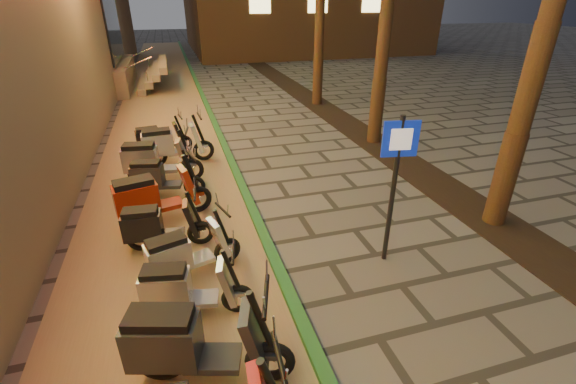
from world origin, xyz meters
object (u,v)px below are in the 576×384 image
object	(u,v)px
pedestrian_sign	(396,172)
scooter_7	(184,254)
scooter_11	(153,161)
scooter_12	(169,144)
scooter_10	(159,177)
scooter_9	(152,197)
scooter_8	(157,226)
scooter_13	(157,139)
scooter_5	(190,344)
scooter_6	(184,289)

from	to	relation	value
pedestrian_sign	scooter_7	world-z (taller)	pedestrian_sign
scooter_11	scooter_12	distance (m)	1.11
scooter_7	scooter_10	bearing A→B (deg)	80.17
pedestrian_sign	scooter_9	xyz separation A→B (m)	(-3.73, 2.33, -1.04)
scooter_8	scooter_12	xyz separation A→B (m)	(0.30, 3.95, 0.10)
pedestrian_sign	scooter_9	distance (m)	4.52
scooter_9	scooter_12	size ratio (longest dim) A/B	1.01
scooter_9	scooter_13	distance (m)	3.86
scooter_9	scooter_11	bearing A→B (deg)	76.90
scooter_8	scooter_9	world-z (taller)	scooter_9
scooter_12	scooter_8	bearing A→B (deg)	-97.96
scooter_9	scooter_12	world-z (taller)	scooter_9
scooter_13	scooter_7	bearing A→B (deg)	-94.21
scooter_5	scooter_10	world-z (taller)	scooter_5
scooter_10	scooter_12	bearing A→B (deg)	94.78
scooter_7	scooter_9	size ratio (longest dim) A/B	0.81
scooter_5	scooter_13	size ratio (longest dim) A/B	1.21
scooter_10	scooter_11	size ratio (longest dim) A/B	0.85
scooter_12	scooter_6	bearing A→B (deg)	-93.01
scooter_5	scooter_6	distance (m)	1.07
scooter_6	scooter_9	xyz separation A→B (m)	(-0.44, 2.72, 0.10)
scooter_5	scooter_10	bearing A→B (deg)	110.80
scooter_6	scooter_7	xyz separation A→B (m)	(0.04, 0.82, 0.00)
scooter_11	scooter_13	distance (m)	1.90
scooter_5	scooter_7	distance (m)	1.89
scooter_6	scooter_7	bearing A→B (deg)	98.90
scooter_6	scooter_13	world-z (taller)	scooter_13
scooter_5	scooter_11	bearing A→B (deg)	111.42
pedestrian_sign	scooter_8	bearing A→B (deg)	169.75
scooter_5	scooter_6	size ratio (longest dim) A/B	1.22
scooter_5	scooter_8	world-z (taller)	scooter_5
scooter_8	scooter_10	distance (m)	2.09
scooter_7	scooter_12	size ratio (longest dim) A/B	0.82
scooter_10	scooter_12	distance (m)	1.88
pedestrian_sign	scooter_5	world-z (taller)	pedestrian_sign
scooter_7	scooter_10	world-z (taller)	scooter_10
pedestrian_sign	scooter_7	xyz separation A→B (m)	(-3.25, 0.44, -1.15)
scooter_11	scooter_12	bearing A→B (deg)	78.66
scooter_13	scooter_8	bearing A→B (deg)	-98.15
scooter_8	scooter_7	bearing A→B (deg)	-62.15
scooter_5	scooter_13	xyz separation A→B (m)	(-0.40, 7.64, -0.11)
scooter_6	scooter_12	bearing A→B (deg)	102.27
scooter_8	scooter_11	world-z (taller)	scooter_11
scooter_5	scooter_13	distance (m)	7.65
scooter_5	scooter_12	world-z (taller)	scooter_5
scooter_6	pedestrian_sign	bearing A→B (deg)	18.27
scooter_10	scooter_9	bearing A→B (deg)	-82.64
scooter_5	scooter_11	size ratio (longest dim) A/B	1.01
scooter_5	scooter_13	bearing A→B (deg)	109.78
scooter_12	scooter_9	bearing A→B (deg)	-100.76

